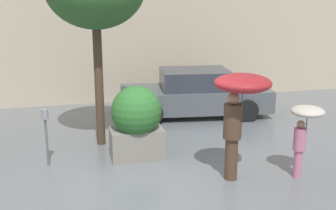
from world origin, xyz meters
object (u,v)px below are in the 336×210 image
planter_box (137,120)px  parked_car_near (195,94)px  parking_meter (46,125)px  person_adult (240,97)px  person_child (305,123)px

planter_box → parked_car_near: 3.75m
parking_meter → person_adult: bearing=-24.8°
planter_box → person_adult: (1.64, -1.57, 0.77)m
parked_car_near → parking_meter: bearing=132.9°
planter_box → parking_meter: 1.86m
person_child → parking_meter: size_ratio=1.18×
planter_box → person_child: 3.39m
parked_car_near → planter_box: bearing=150.3°
planter_box → parked_car_near: (2.25, 2.99, -0.24)m
planter_box → person_child: planter_box is taller
person_child → planter_box: bearing=166.0°
parking_meter → person_child: bearing=-20.8°
planter_box → person_adult: bearing=-43.8°
person_child → parking_meter: person_child is taller
person_child → parking_meter: 5.09m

